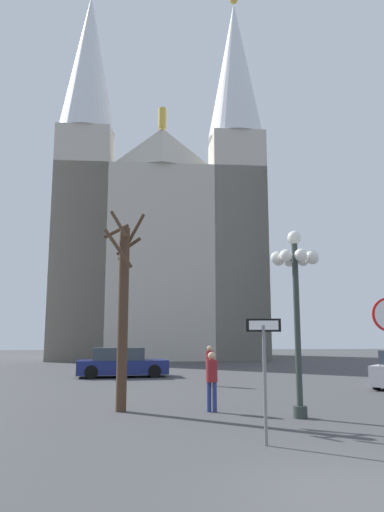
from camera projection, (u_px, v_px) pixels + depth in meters
The scene contains 8 objects.
ground_plane at pixel (376, 498), 6.23m from camera, with size 120.00×120.00×0.00m, color #424244.
cathedral at pixel (160, 239), 43.74m from camera, with size 18.21×13.35×33.73m.
one_way_arrow_sign at pixel (264, 363), 9.41m from camera, with size 0.67×0.25×2.43m.
street_lamp at pixel (296, 283), 12.73m from camera, with size 1.33×1.33×4.89m.
bare_tree at pixel (123, 307), 13.66m from camera, with size 1.24×1.25×5.71m.
parked_car_far_navy at pixel (121, 363), 23.87m from camera, with size 4.62×2.22×1.45m.
pedestrian_walking at pixel (212, 376), 13.26m from camera, with size 0.32×0.32×1.62m.
pedestrian_standing at pixel (210, 362), 19.82m from camera, with size 0.32×0.32×1.64m.
Camera 1 is at (-3.09, -6.38, 2.13)m, focal length 33.47 mm.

